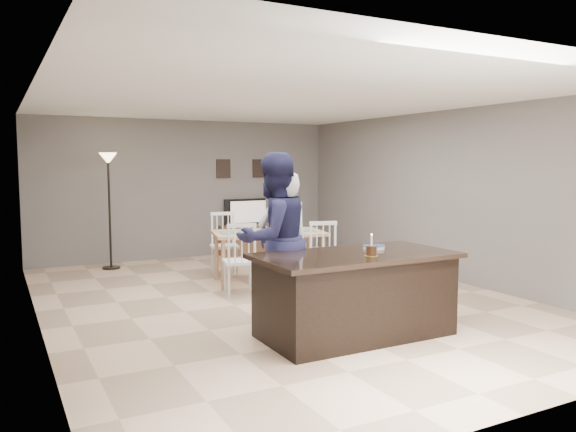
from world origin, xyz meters
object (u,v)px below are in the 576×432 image
woman (284,247)px  floor_lamp (109,179)px  man (273,239)px  plate_stack (374,247)px  television (247,212)px  kitchen_island (355,294)px  tv_console (248,239)px  birthday_cake (371,250)px  dining_table (269,240)px

woman → floor_lamp: size_ratio=0.87×
man → plate_stack: 1.14m
television → plate_stack: (-0.84, -5.48, 0.06)m
kitchen_island → woman: (-0.44, 0.84, 0.43)m
tv_console → television: 0.57m
birthday_cake → dining_table: bearing=84.3°
tv_console → television: (0.00, 0.07, 0.56)m
television → birthday_cake: (-1.14, -5.84, 0.09)m
man → birthday_cake: bearing=109.4°
dining_table → plate_stack: bearing=-76.9°
kitchen_island → dining_table: 2.92m
man → plate_stack: size_ratio=7.96×
floor_lamp → television: bearing=8.7°
floor_lamp → dining_table: bearing=-49.5°
tv_console → floor_lamp: bearing=-172.7°
dining_table → birthday_cake: bearing=-82.5°
birthday_cake → floor_lamp: (-1.67, 5.41, 0.63)m
tv_console → floor_lamp: 3.11m
man → birthday_cake: man is taller
man → dining_table: 2.32m
woman → floor_lamp: bearing=-75.4°
television → floor_lamp: (-2.81, -0.43, 0.72)m
woman → man: size_ratio=0.89×
television → plate_stack: size_ratio=3.66×
plate_stack → tv_console: bearing=81.2°
floor_lamp → kitchen_island: bearing=-72.8°
plate_stack → floor_lamp: floor_lamp is taller
tv_console → dining_table: size_ratio=0.54×
dining_table → tv_console: bearing=85.9°
dining_table → kitchen_island: bearing=-84.0°
plate_stack → floor_lamp: (-1.97, 5.05, 0.66)m
television → man: 5.16m
dining_table → floor_lamp: size_ratio=1.10×
floor_lamp → man: bearing=-76.9°
woman → kitchen_island: bearing=117.0°
birthday_cake → tv_console: bearing=78.8°
tv_console → floor_lamp: (-2.81, -0.36, 1.28)m
kitchen_island → plate_stack: (0.36, 0.16, 0.47)m
birthday_cake → man: bearing=122.4°
kitchen_island → floor_lamp: (-1.61, 5.21, 1.13)m
television → tv_console: bearing=90.0°
plate_stack → floor_lamp: size_ratio=0.12×
kitchen_island → birthday_cake: 0.54m
television → man: size_ratio=0.46×
woman → man: (-0.15, -0.03, 0.11)m
plate_stack → television: bearing=81.3°
television → dining_table: (-0.83, -2.75, -0.20)m
kitchen_island → dining_table: dining_table is taller
television → birthday_cake: bearing=78.9°
tv_console → woman: bearing=-109.1°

